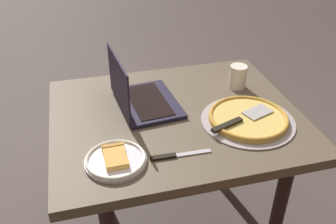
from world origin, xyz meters
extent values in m
cube|color=brown|center=(0.00, 0.00, 0.71)|extent=(1.02, 0.84, 0.04)
cylinder|color=#31201E|center=(0.34, -0.34, 0.34)|extent=(0.05, 0.05, 0.69)
cylinder|color=#31201E|center=(-0.34, 0.34, 0.34)|extent=(0.05, 0.05, 0.69)
cylinder|color=#31201E|center=(0.34, 0.34, 0.34)|extent=(0.05, 0.05, 0.69)
cube|color=black|center=(-0.10, 0.10, 0.74)|extent=(0.26, 0.35, 0.02)
cube|color=black|center=(-0.10, 0.10, 0.75)|extent=(0.17, 0.30, 0.00)
cube|color=black|center=(-0.22, 0.09, 0.86)|extent=(0.04, 0.32, 0.22)
cube|color=black|center=(-0.21, 0.09, 0.86)|extent=(0.03, 0.29, 0.19)
cylinder|color=white|center=(-0.28, -0.24, 0.74)|extent=(0.22, 0.22, 0.01)
torus|color=silver|center=(-0.28, -0.24, 0.75)|extent=(0.21, 0.21, 0.01)
cube|color=#EBAC51|center=(-0.28, -0.24, 0.75)|extent=(0.08, 0.12, 0.02)
cube|color=#CC9144|center=(-0.28, -0.19, 0.75)|extent=(0.08, 0.01, 0.03)
cylinder|color=#AA9EA3|center=(0.27, -0.13, 0.73)|extent=(0.38, 0.38, 0.01)
cylinder|color=#DFBC5C|center=(0.27, -0.13, 0.74)|extent=(0.32, 0.32, 0.02)
torus|color=gold|center=(0.27, -0.13, 0.75)|extent=(0.32, 0.32, 0.02)
cube|color=#B3AEAF|center=(0.31, -0.11, 0.76)|extent=(0.13, 0.11, 0.00)
cube|color=black|center=(0.16, -0.16, 0.76)|extent=(0.14, 0.07, 0.01)
cube|color=silver|center=(-0.03, -0.26, 0.73)|extent=(0.17, 0.02, 0.00)
cube|color=black|center=(-0.12, -0.26, 0.73)|extent=(0.09, 0.02, 0.01)
cylinder|color=white|center=(0.34, 0.15, 0.78)|extent=(0.08, 0.08, 0.11)
cylinder|color=#3E2C1D|center=(0.34, 0.15, 0.81)|extent=(0.07, 0.07, 0.01)
camera|label=1|loc=(-0.36, -1.24, 1.58)|focal=39.67mm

